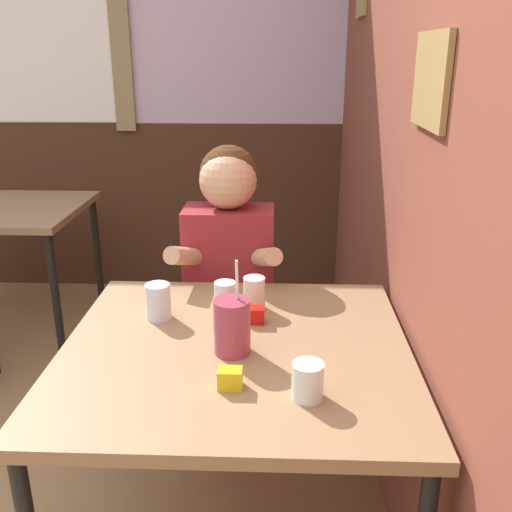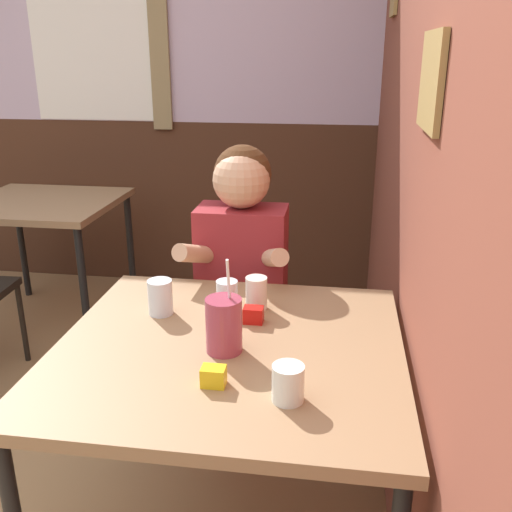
{
  "view_description": "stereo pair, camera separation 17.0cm",
  "coord_description": "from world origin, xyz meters",
  "px_view_note": "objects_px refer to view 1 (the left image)",
  "views": [
    {
      "loc": [
        0.94,
        -1.11,
        1.52
      ],
      "look_at": [
        0.88,
        0.49,
        0.94
      ],
      "focal_mm": 40.0,
      "sensor_mm": 36.0,
      "label": 1
    },
    {
      "loc": [
        1.11,
        -1.09,
        1.52
      ],
      "look_at": [
        0.88,
        0.49,
        0.94
      ],
      "focal_mm": 40.0,
      "sensor_mm": 36.0,
      "label": 2
    }
  ],
  "objects_px": {
    "background_table": "(6,221)",
    "cocktail_pitcher": "(232,326)",
    "person_seated": "(230,289)",
    "main_table": "(236,366)"
  },
  "relations": [
    {
      "from": "person_seated",
      "to": "cocktail_pitcher",
      "type": "height_order",
      "value": "person_seated"
    },
    {
      "from": "background_table",
      "to": "cocktail_pitcher",
      "type": "xyz_separation_m",
      "value": [
        1.35,
        -1.52,
        0.16
      ]
    },
    {
      "from": "person_seated",
      "to": "cocktail_pitcher",
      "type": "xyz_separation_m",
      "value": [
        0.06,
        -0.67,
        0.18
      ]
    },
    {
      "from": "background_table",
      "to": "person_seated",
      "type": "xyz_separation_m",
      "value": [
        1.28,
        -0.85,
        -0.02
      ]
    },
    {
      "from": "main_table",
      "to": "person_seated",
      "type": "distance_m",
      "value": 0.64
    },
    {
      "from": "background_table",
      "to": "cocktail_pitcher",
      "type": "height_order",
      "value": "cocktail_pitcher"
    },
    {
      "from": "background_table",
      "to": "cocktail_pitcher",
      "type": "relative_size",
      "value": 2.96
    },
    {
      "from": "background_table",
      "to": "person_seated",
      "type": "distance_m",
      "value": 1.54
    },
    {
      "from": "cocktail_pitcher",
      "to": "background_table",
      "type": "bearing_deg",
      "value": 131.63
    },
    {
      "from": "background_table",
      "to": "main_table",
      "type": "bearing_deg",
      "value": -47.61
    }
  ]
}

